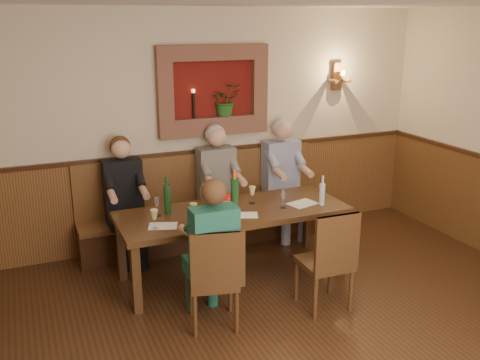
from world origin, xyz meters
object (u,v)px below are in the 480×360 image
object	(u,v)px
bench	(204,218)
spittoon_bucket	(221,205)
water_bottle	(322,193)
person_chair_front	(211,264)
wine_bottle_green_b	(167,198)
chair_near_left	(213,297)
dining_table	(233,217)
person_bench_left	(126,211)
person_bench_mid	(219,197)
person_bench_right	(284,188)
wine_bottle_green_a	(235,194)
chair_near_right	(325,279)

from	to	relation	value
bench	spittoon_bucket	distance (m)	1.17
spittoon_bucket	water_bottle	xyz separation A→B (m)	(1.11, -0.13, 0.02)
person_chair_front	wine_bottle_green_b	size ratio (longest dim) A/B	3.55
wine_bottle_green_b	chair_near_left	bearing A→B (deg)	-83.28
dining_table	bench	distance (m)	1.01
person_bench_left	spittoon_bucket	distance (m)	1.25
person_bench_left	wine_bottle_green_b	xyz separation A→B (m)	(0.31, -0.67, 0.32)
person_bench_mid	spittoon_bucket	bearing A→B (deg)	-109.48
person_bench_right	wine_bottle_green_a	bearing A→B (deg)	-139.45
bench	water_bottle	distance (m)	1.59
dining_table	bench	size ratio (longest dim) A/B	0.80
person_chair_front	spittoon_bucket	distance (m)	0.83
person_bench_mid	spittoon_bucket	xyz separation A→B (m)	(-0.33, -0.92, 0.25)
wine_bottle_green_b	person_bench_mid	bearing A→B (deg)	39.32
person_bench_right	spittoon_bucket	distance (m)	1.53
person_bench_left	person_chair_front	world-z (taller)	person_bench_left
dining_table	bench	xyz separation A→B (m)	(0.00, 0.94, -0.35)
bench	person_bench_right	xyz separation A→B (m)	(1.03, -0.11, 0.29)
dining_table	spittoon_bucket	bearing A→B (deg)	-152.34
spittoon_bucket	person_bench_right	bearing A→B (deg)	37.64
chair_near_left	person_bench_left	distance (m)	1.76
wine_bottle_green_b	person_bench_left	bearing A→B (deg)	114.83
chair_near_left	chair_near_right	bearing A→B (deg)	7.33
person_bench_left	person_chair_front	size ratio (longest dim) A/B	1.03
person_bench_right	person_chair_front	bearing A→B (deg)	-133.99
bench	wine_bottle_green_a	xyz separation A→B (m)	(0.00, -0.99, 0.61)
dining_table	chair_near_left	size ratio (longest dim) A/B	2.49
dining_table	person_bench_right	bearing A→B (deg)	39.08
dining_table	water_bottle	bearing A→B (deg)	-13.41
person_bench_right	spittoon_bucket	xyz separation A→B (m)	(-1.20, -0.92, 0.24)
bench	person_chair_front	xyz separation A→B (m)	(-0.53, -1.72, 0.24)
person_bench_mid	wine_bottle_green_a	world-z (taller)	person_bench_mid
wine_bottle_green_a	wine_bottle_green_b	xyz separation A→B (m)	(-0.65, 0.22, -0.03)
chair_near_left	wine_bottle_green_a	xyz separation A→B (m)	(0.53, 0.80, 0.66)
wine_bottle_green_b	water_bottle	bearing A→B (deg)	-13.96
chair_near_right	wine_bottle_green_b	xyz separation A→B (m)	(-1.21, 1.12, 0.62)
dining_table	wine_bottle_green_b	xyz separation A→B (m)	(-0.65, 0.17, 0.24)
chair_near_right	person_bench_left	bearing A→B (deg)	131.78
chair_near_right	person_bench_mid	bearing A→B (deg)	103.97
wine_bottle_green_b	wine_bottle_green_a	bearing A→B (deg)	-18.22
person_bench_left	spittoon_bucket	xyz separation A→B (m)	(0.79, -0.93, 0.27)
person_bench_mid	person_chair_front	distance (m)	1.75
water_bottle	dining_table	bearing A→B (deg)	166.59
chair_near_right	chair_near_left	bearing A→B (deg)	175.90
person_bench_right	spittoon_bucket	bearing A→B (deg)	-142.36
person_bench_mid	water_bottle	distance (m)	1.34
chair_near_right	person_bench_right	world-z (taller)	person_bench_right
bench	person_bench_right	bearing A→B (deg)	-5.98
chair_near_left	wine_bottle_green_a	distance (m)	1.16
wine_bottle_green_a	wine_bottle_green_b	bearing A→B (deg)	161.78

